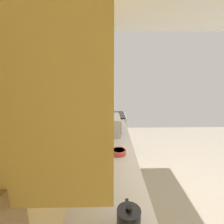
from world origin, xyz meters
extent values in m
plane|color=gray|center=(0.00, 0.00, 0.00)|extent=(6.91, 6.91, 0.00)
cube|color=#E5C37A|center=(0.00, 1.49, 1.36)|extent=(4.44, 0.12, 2.71)
cube|color=#F3D87C|center=(-0.38, 1.13, 0.44)|extent=(3.52, 0.60, 0.88)
cube|color=silver|center=(-0.38, 1.13, 0.89)|extent=(3.55, 0.63, 0.02)
cube|color=#332819|center=(-0.38, 0.82, 0.44)|extent=(0.01, 0.01, 0.81)
cube|color=#332819|center=(0.06, 0.82, 0.44)|extent=(0.01, 0.01, 0.81)
cube|color=#332819|center=(0.50, 0.82, 0.44)|extent=(0.01, 0.01, 0.81)
cube|color=#332819|center=(0.94, 0.82, 0.44)|extent=(0.01, 0.01, 0.81)
cube|color=#F9D977|center=(-0.38, 1.27, 1.80)|extent=(2.24, 0.31, 0.63)
cube|color=#B7BABF|center=(1.72, 1.09, 0.45)|extent=(0.65, 0.67, 0.90)
cube|color=black|center=(1.72, 0.75, 0.40)|extent=(0.51, 0.01, 0.49)
cube|color=black|center=(1.72, 1.09, 0.91)|extent=(0.62, 0.64, 0.02)
cube|color=#B7BABF|center=(1.72, 1.41, 0.99)|extent=(0.62, 0.04, 0.18)
cylinder|color=#38383D|center=(1.57, 0.97, 0.92)|extent=(0.11, 0.11, 0.01)
cylinder|color=#38383D|center=(1.86, 0.97, 0.92)|extent=(0.11, 0.11, 0.01)
cylinder|color=#38383D|center=(1.57, 1.22, 0.92)|extent=(0.11, 0.11, 0.01)
cylinder|color=#38383D|center=(1.86, 1.22, 0.92)|extent=(0.11, 0.11, 0.01)
cube|color=#B7BABF|center=(0.64, 1.15, 1.03)|extent=(0.50, 0.39, 0.27)
cube|color=black|center=(0.60, 0.95, 1.03)|extent=(0.31, 0.01, 0.19)
cube|color=#2D2D33|center=(0.83, 0.95, 1.03)|extent=(0.09, 0.01, 0.19)
cylinder|color=#D84C47|center=(-0.07, 1.01, 0.93)|extent=(0.17, 0.17, 0.06)
cylinder|color=#CC4D40|center=(-0.07, 1.01, 0.94)|extent=(0.14, 0.14, 0.03)
cylinder|color=black|center=(-1.05, 1.01, 0.97)|extent=(0.15, 0.15, 0.14)
cylinder|color=black|center=(-1.05, 1.01, 1.05)|extent=(0.04, 0.04, 0.02)
cylinder|color=black|center=(-0.97, 1.01, 1.00)|extent=(0.09, 0.02, 0.05)
camera|label=1|loc=(-1.91, 1.13, 1.87)|focal=27.43mm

